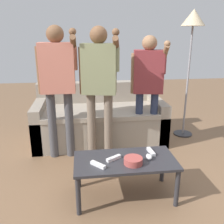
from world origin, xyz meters
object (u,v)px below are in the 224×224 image
at_px(floor_lamp, 193,28).
at_px(couch, 99,120).
at_px(game_remote_wand_near, 98,165).
at_px(game_remote_wand_spare, 114,158).
at_px(player_left, 58,78).
at_px(player_center, 99,79).
at_px(game_remote_nunchuk, 149,157).
at_px(player_right, 148,80).
at_px(snack_bowl, 133,161).
at_px(coffee_table, 125,164).
at_px(game_remote_wand_far, 151,152).

bearing_deg(floor_lamp, couch, 179.81).
relative_size(floor_lamp, game_remote_wand_near, 12.94).
bearing_deg(floor_lamp, game_remote_wand_spare, -132.71).
relative_size(player_left, player_center, 1.01).
xyz_separation_m(game_remote_nunchuk, game_remote_wand_near, (-0.48, -0.07, -0.01)).
bearing_deg(player_right, player_center, -163.81).
bearing_deg(game_remote_nunchuk, snack_bowl, -157.24).
height_order(couch, coffee_table, couch).
bearing_deg(player_left, coffee_table, -55.12).
relative_size(snack_bowl, player_center, 0.11).
distance_m(coffee_table, game_remote_wand_spare, 0.13).
distance_m(couch, player_center, 0.91).
xyz_separation_m(couch, player_center, (-0.04, -0.57, 0.71)).
distance_m(player_left, game_remote_wand_far, 1.38).
height_order(couch, player_center, player_center).
xyz_separation_m(player_right, game_remote_wand_spare, (-0.58, -1.01, -0.53)).
bearing_deg(snack_bowl, game_remote_wand_near, -179.44).
bearing_deg(floor_lamp, player_center, -157.11).
relative_size(coffee_table, snack_bowl, 5.60).
bearing_deg(game_remote_wand_near, player_left, 110.80).
bearing_deg(floor_lamp, game_remote_nunchuk, -123.94).
bearing_deg(game_remote_wand_near, snack_bowl, 0.56).
height_order(player_center, game_remote_wand_near, player_center).
relative_size(player_left, player_right, 1.07).
bearing_deg(player_right, snack_bowl, -110.53).
distance_m(game_remote_nunchuk, game_remote_wand_far, 0.13).
height_order(floor_lamp, game_remote_wand_spare, floor_lamp).
bearing_deg(game_remote_wand_spare, game_remote_wand_far, 12.96).
bearing_deg(game_remote_wand_spare, player_right, 60.21).
height_order(player_center, player_right, player_center).
xyz_separation_m(floor_lamp, player_center, (-1.34, -0.57, -0.57)).
height_order(couch, player_right, player_right).
relative_size(player_center, game_remote_wand_near, 11.29).
height_order(player_center, game_remote_wand_spare, player_center).
distance_m(snack_bowl, game_remote_wand_spare, 0.19).
relative_size(player_right, game_remote_wand_near, 10.57).
distance_m(player_center, player_right, 0.67).
bearing_deg(player_left, game_remote_nunchuk, -47.38).
bearing_deg(player_center, snack_bowl, -76.38).
distance_m(player_right, game_remote_wand_spare, 1.28).
bearing_deg(game_remote_wand_far, floor_lamp, 55.28).
bearing_deg(game_remote_wand_far, snack_bowl, -139.69).
distance_m(player_center, game_remote_wand_spare, 1.02).
distance_m(game_remote_wand_near, game_remote_wand_far, 0.57).
xyz_separation_m(coffee_table, player_left, (-0.65, 0.93, 0.67)).
height_order(coffee_table, game_remote_wand_far, game_remote_wand_far).
distance_m(couch, snack_bowl, 1.51).
xyz_separation_m(game_remote_nunchuk, player_right, (0.25, 1.04, 0.52)).
height_order(player_left, player_right, player_left).
xyz_separation_m(game_remote_wand_near, game_remote_wand_far, (0.53, 0.19, 0.00)).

